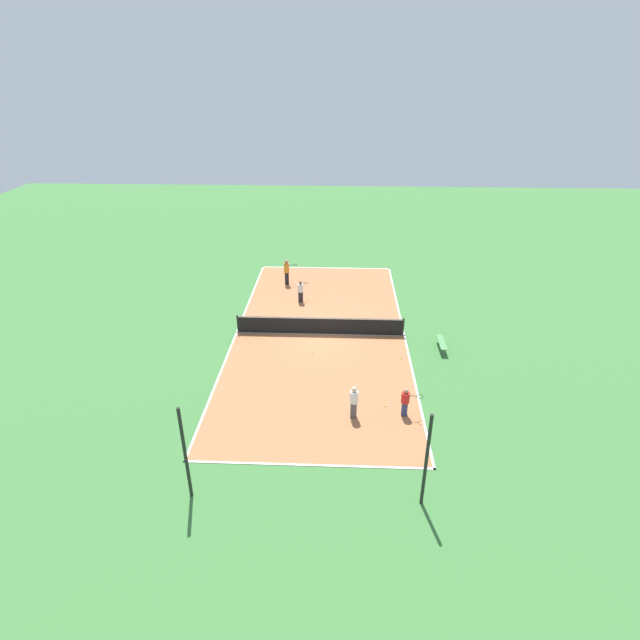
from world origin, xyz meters
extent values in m
plane|color=#3D7538|center=(0.00, 0.00, 0.00)|extent=(80.00, 80.00, 0.00)
cube|color=#AD6B42|center=(0.00, 0.00, 0.01)|extent=(9.66, 21.14, 0.02)
cube|color=white|center=(-4.78, 0.00, 0.02)|extent=(0.10, 21.14, 0.00)
cube|color=white|center=(4.78, 0.00, 0.02)|extent=(0.10, 21.14, 0.00)
cube|color=white|center=(0.00, -10.52, 0.02)|extent=(9.66, 0.10, 0.00)
cube|color=white|center=(0.00, 10.52, 0.02)|extent=(9.66, 0.10, 0.00)
cube|color=white|center=(0.00, 0.00, 0.02)|extent=(9.66, 0.10, 0.00)
cylinder|color=black|center=(-4.68, 0.00, 0.56)|extent=(0.10, 0.10, 1.07)
cylinder|color=black|center=(4.68, 0.00, 0.56)|extent=(0.10, 0.10, 1.07)
cube|color=black|center=(0.00, 0.00, 0.53)|extent=(9.36, 0.03, 1.02)
cube|color=white|center=(0.00, 0.00, 1.01)|extent=(9.36, 0.04, 0.06)
cube|color=#4C8C4C|center=(-6.60, 1.42, 0.43)|extent=(0.36, 1.68, 0.04)
cylinder|color=#4C4C51|center=(-6.60, 0.73, 0.21)|extent=(0.08, 0.08, 0.41)
cylinder|color=#4C4C51|center=(-6.60, 2.11, 0.21)|extent=(0.08, 0.08, 0.41)
cube|color=navy|center=(-3.97, 7.27, 0.36)|extent=(0.27, 0.22, 0.68)
cylinder|color=red|center=(-3.97, 7.27, 0.94)|extent=(0.39, 0.39, 0.47)
sphere|color=#A87A56|center=(-3.97, 7.27, 1.28)|extent=(0.20, 0.20, 0.20)
cylinder|color=#262626|center=(-4.29, 7.30, 1.06)|extent=(0.28, 0.06, 0.03)
torus|color=black|center=(-4.57, 7.33, 1.06)|extent=(0.33, 0.33, 0.02)
cube|color=black|center=(2.62, -7.17, 0.47)|extent=(0.30, 0.26, 0.90)
cylinder|color=orange|center=(2.62, -7.17, 1.24)|extent=(0.45, 0.45, 0.63)
sphere|color=#A87A56|center=(2.62, -7.17, 1.69)|extent=(0.27, 0.27, 0.27)
cylinder|color=#262626|center=(2.31, -7.26, 1.40)|extent=(0.28, 0.11, 0.03)
torus|color=black|center=(2.04, -7.34, 1.40)|extent=(0.38, 0.38, 0.02)
cube|color=#4C4C51|center=(-1.76, 7.51, 0.41)|extent=(0.28, 0.23, 0.78)
cylinder|color=white|center=(-1.76, 7.51, 1.07)|extent=(0.41, 0.41, 0.54)
sphere|color=beige|center=(-1.76, 7.51, 1.46)|extent=(0.23, 0.23, 0.23)
cube|color=black|center=(1.43, -4.28, 0.39)|extent=(0.30, 0.32, 0.72)
cylinder|color=silver|center=(1.43, -4.28, 1.00)|extent=(0.49, 0.49, 0.51)
sphere|color=brown|center=(1.43, -4.28, 1.36)|extent=(0.22, 0.22, 0.22)
cylinder|color=#262626|center=(1.27, -4.56, 1.13)|extent=(0.16, 0.26, 0.03)
torus|color=black|center=(1.14, -4.80, 1.13)|extent=(0.41, 0.41, 0.02)
sphere|color=#CCE033|center=(-4.33, 2.53, 0.06)|extent=(0.07, 0.07, 0.07)
sphere|color=#CCE033|center=(-3.21, 6.69, 0.06)|extent=(0.07, 0.07, 0.07)
sphere|color=#CCE033|center=(0.40, -4.86, 0.06)|extent=(0.07, 0.07, 0.07)
sphere|color=#CCE033|center=(0.33, 2.16, 0.06)|extent=(0.07, 0.07, 0.07)
cylinder|color=black|center=(-4.05, 12.18, 1.91)|extent=(0.12, 0.12, 3.82)
cylinder|color=black|center=(4.05, 12.18, 1.91)|extent=(0.12, 0.12, 3.82)
camera|label=1|loc=(-1.06, 24.95, 13.55)|focal=28.00mm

